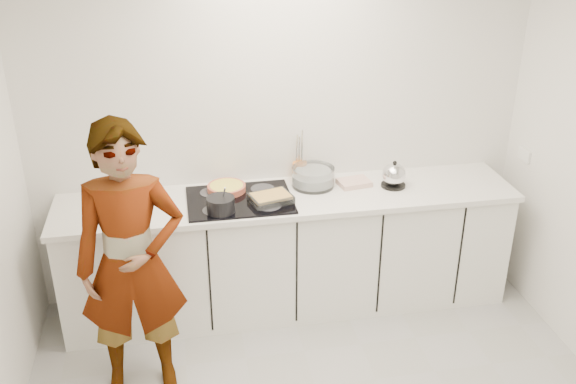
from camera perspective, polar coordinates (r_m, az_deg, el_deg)
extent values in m
cube|color=white|center=(4.63, -0.62, 5.72)|extent=(3.60, 0.00, 2.60)
cube|color=white|center=(5.08, 20.27, 3.14)|extent=(0.02, 0.15, 0.09)
cube|color=white|center=(4.72, 0.10, -5.52)|extent=(3.20, 0.58, 0.87)
cube|color=white|center=(4.50, 0.10, -0.55)|extent=(3.24, 0.64, 0.04)
cube|color=black|center=(4.43, -4.31, -0.71)|extent=(0.72, 0.54, 0.01)
cylinder|color=#BF563E|center=(4.55, -5.49, 0.36)|extent=(0.31, 0.31, 0.04)
cylinder|color=yellow|center=(4.54, -5.49, 0.55)|extent=(0.27, 0.27, 0.01)
cylinder|color=black|center=(4.24, -6.01, -1.13)|extent=(0.22, 0.22, 0.10)
cylinder|color=silver|center=(4.24, -5.79, -0.42)|extent=(0.04, 0.07, 0.16)
cube|color=silver|center=(4.37, -1.53, -0.57)|extent=(0.32, 0.26, 0.05)
cube|color=#E6B967|center=(4.36, -1.53, -0.35)|extent=(0.28, 0.23, 0.02)
cylinder|color=silver|center=(4.62, 2.25, 1.35)|extent=(0.41, 0.41, 0.14)
cylinder|color=white|center=(4.62, 2.24, 1.10)|extent=(0.34, 0.34, 0.07)
cube|color=white|center=(4.67, 5.88, 0.84)|extent=(0.25, 0.20, 0.04)
cylinder|color=black|center=(4.69, 9.32, 0.60)|extent=(0.23, 0.23, 0.02)
sphere|color=silver|center=(4.66, 9.40, 1.53)|extent=(0.22, 0.22, 0.17)
sphere|color=black|center=(4.62, 9.48, 2.58)|extent=(0.04, 0.04, 0.03)
cylinder|color=orange|center=(4.72, 1.04, 1.86)|extent=(0.11, 0.11, 0.13)
imported|color=white|center=(3.87, -13.73, -6.22)|extent=(0.65, 0.44, 1.76)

